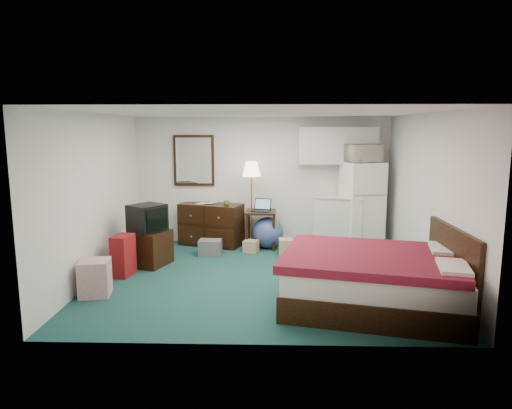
{
  "coord_description": "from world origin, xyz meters",
  "views": [
    {
      "loc": [
        0.14,
        -6.78,
        2.26
      ],
      "look_at": [
        -0.06,
        0.26,
        1.1
      ],
      "focal_mm": 32.0,
      "sensor_mm": 36.0,
      "label": 1
    }
  ],
  "objects_px": {
    "suitcase": "(123,256)",
    "tv_stand": "(149,248)",
    "fridge": "(361,205)",
    "desk": "(261,229)",
    "dresser": "(211,224)",
    "kitchen_counter": "(340,222)",
    "bed": "(373,281)",
    "floor_lamp": "(252,205)"
  },
  "relations": [
    {
      "from": "dresser",
      "to": "kitchen_counter",
      "type": "height_order",
      "value": "kitchen_counter"
    },
    {
      "from": "bed",
      "to": "fridge",
      "type": "bearing_deg",
      "value": 95.12
    },
    {
      "from": "dresser",
      "to": "desk",
      "type": "distance_m",
      "value": 1.0
    },
    {
      "from": "floor_lamp",
      "to": "tv_stand",
      "type": "bearing_deg",
      "value": -143.74
    },
    {
      "from": "bed",
      "to": "tv_stand",
      "type": "bearing_deg",
      "value": 165.53
    },
    {
      "from": "tv_stand",
      "to": "suitcase",
      "type": "bearing_deg",
      "value": -93.96
    },
    {
      "from": "dresser",
      "to": "desk",
      "type": "relative_size",
      "value": 1.68
    },
    {
      "from": "desk",
      "to": "kitchen_counter",
      "type": "bearing_deg",
      "value": 5.53
    },
    {
      "from": "kitchen_counter",
      "to": "dresser",
      "type": "bearing_deg",
      "value": -164.62
    },
    {
      "from": "kitchen_counter",
      "to": "bed",
      "type": "relative_size",
      "value": 0.45
    },
    {
      "from": "fridge",
      "to": "tv_stand",
      "type": "xyz_separation_m",
      "value": [
        -3.78,
        -1.24,
        -0.54
      ]
    },
    {
      "from": "suitcase",
      "to": "desk",
      "type": "bearing_deg",
      "value": 50.48
    },
    {
      "from": "desk",
      "to": "floor_lamp",
      "type": "bearing_deg",
      "value": 173.63
    },
    {
      "from": "kitchen_counter",
      "to": "tv_stand",
      "type": "bearing_deg",
      "value": -141.89
    },
    {
      "from": "tv_stand",
      "to": "fridge",
      "type": "bearing_deg",
      "value": 37.4
    },
    {
      "from": "floor_lamp",
      "to": "suitcase",
      "type": "xyz_separation_m",
      "value": [
        -1.93,
        -1.82,
        -0.51
      ]
    },
    {
      "from": "floor_lamp",
      "to": "bed",
      "type": "xyz_separation_m",
      "value": [
        1.67,
        -2.99,
        -0.48
      ]
    },
    {
      "from": "dresser",
      "to": "desk",
      "type": "height_order",
      "value": "dresser"
    },
    {
      "from": "desk",
      "to": "fridge",
      "type": "xyz_separation_m",
      "value": [
        1.92,
        0.04,
        0.47
      ]
    },
    {
      "from": "desk",
      "to": "suitcase",
      "type": "xyz_separation_m",
      "value": [
        -2.11,
        -1.79,
        -0.04
      ]
    },
    {
      "from": "tv_stand",
      "to": "suitcase",
      "type": "relative_size",
      "value": 0.98
    },
    {
      "from": "desk",
      "to": "bed",
      "type": "distance_m",
      "value": 3.32
    },
    {
      "from": "bed",
      "to": "suitcase",
      "type": "xyz_separation_m",
      "value": [
        -3.6,
        1.17,
        -0.03
      ]
    },
    {
      "from": "floor_lamp",
      "to": "tv_stand",
      "type": "xyz_separation_m",
      "value": [
        -1.68,
        -1.23,
        -0.54
      ]
    },
    {
      "from": "tv_stand",
      "to": "floor_lamp",
      "type": "bearing_deg",
      "value": 55.42
    },
    {
      "from": "desk",
      "to": "tv_stand",
      "type": "relative_size",
      "value": 1.14
    },
    {
      "from": "floor_lamp",
      "to": "kitchen_counter",
      "type": "bearing_deg",
      "value": 2.56
    },
    {
      "from": "bed",
      "to": "desk",
      "type": "bearing_deg",
      "value": 129.96
    },
    {
      "from": "suitcase",
      "to": "tv_stand",
      "type": "bearing_deg",
      "value": 76.95
    },
    {
      "from": "kitchen_counter",
      "to": "suitcase",
      "type": "bearing_deg",
      "value": -135.47
    },
    {
      "from": "kitchen_counter",
      "to": "fridge",
      "type": "height_order",
      "value": "fridge"
    },
    {
      "from": "dresser",
      "to": "fridge",
      "type": "distance_m",
      "value": 2.93
    },
    {
      "from": "suitcase",
      "to": "kitchen_counter",
      "type": "bearing_deg",
      "value": 37.63
    },
    {
      "from": "fridge",
      "to": "floor_lamp",
      "type": "bearing_deg",
      "value": 166.6
    },
    {
      "from": "dresser",
      "to": "desk",
      "type": "bearing_deg",
      "value": 9.21
    },
    {
      "from": "floor_lamp",
      "to": "bed",
      "type": "height_order",
      "value": "floor_lamp"
    },
    {
      "from": "floor_lamp",
      "to": "fridge",
      "type": "relative_size",
      "value": 1.01
    },
    {
      "from": "bed",
      "to": "suitcase",
      "type": "height_order",
      "value": "bed"
    },
    {
      "from": "dresser",
      "to": "floor_lamp",
      "type": "bearing_deg",
      "value": 8.8
    },
    {
      "from": "desk",
      "to": "kitchen_counter",
      "type": "relative_size",
      "value": 0.73
    },
    {
      "from": "kitchen_counter",
      "to": "bed",
      "type": "bearing_deg",
      "value": -73.6
    },
    {
      "from": "floor_lamp",
      "to": "fridge",
      "type": "height_order",
      "value": "floor_lamp"
    }
  ]
}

